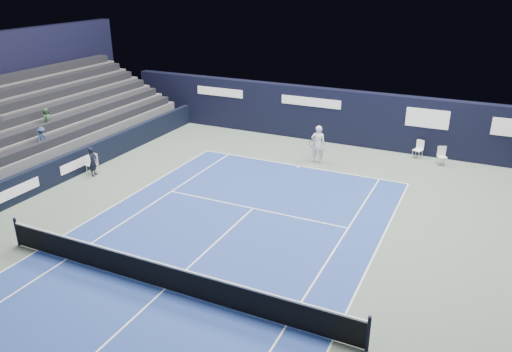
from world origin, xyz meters
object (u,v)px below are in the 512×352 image
Objects in this scene: tennis_net at (164,276)px; line_judge_chair at (93,162)px; folding_chair_back_b at (442,155)px; folding_chair_back_a at (420,146)px; tennis_player at (318,144)px.

line_judge_chair is at bearing 143.13° from tennis_net.
tennis_net is at bearing -28.42° from line_judge_chair.
folding_chair_back_a is at bearing 129.56° from folding_chair_back_b.
folding_chair_back_a is 0.49× the size of tennis_player.
tennis_player is at bearing 41.72° from line_judge_chair.
folding_chair_back_b is 16.56m from tennis_net.
line_judge_chair is (-15.37, -8.59, 0.03)m from folding_chair_back_b.
folding_chair_back_a is at bearing 71.37° from tennis_net.
line_judge_chair reaches higher than folding_chair_back_b.
tennis_player is (9.47, 6.22, 0.41)m from line_judge_chair.
folding_chair_back_b is 0.49× the size of tennis_player.
tennis_net is (8.83, -6.62, -0.08)m from line_judge_chair.
tennis_player reaches higher than folding_chair_back_a.
folding_chair_back_a is 1.00× the size of folding_chair_back_b.
tennis_net is (-5.33, -15.82, -0.14)m from folding_chair_back_a.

